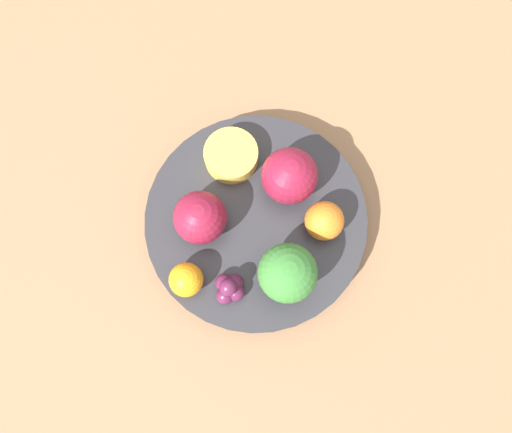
{
  "coord_description": "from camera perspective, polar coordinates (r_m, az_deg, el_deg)",
  "views": [
    {
      "loc": [
        0.1,
        0.07,
        0.58
      ],
      "look_at": [
        0.0,
        0.0,
        0.06
      ],
      "focal_mm": 35.0,
      "sensor_mm": 36.0,
      "label": 1
    }
  ],
  "objects": [
    {
      "name": "table_surface",
      "position": [
        0.59,
        0.0,
        -1.18
      ],
      "size": [
        1.2,
        1.2,
        0.02
      ],
      "color": "#936D4C",
      "rests_on": "ground_plane"
    },
    {
      "name": "small_cup",
      "position": [
        0.56,
        -2.85,
        6.95
      ],
      "size": [
        0.06,
        0.06,
        0.02
      ],
      "color": "#F4CC4C",
      "rests_on": "bowl"
    },
    {
      "name": "apple_red",
      "position": [
        0.53,
        3.85,
        4.65
      ],
      "size": [
        0.06,
        0.06,
        0.06
      ],
      "color": "maroon",
      "rests_on": "bowl"
    },
    {
      "name": "bowl",
      "position": [
        0.56,
        0.0,
        -0.62
      ],
      "size": [
        0.24,
        0.24,
        0.03
      ],
      "color": "#2D2D33",
      "rests_on": "table_surface"
    },
    {
      "name": "ground_plane",
      "position": [
        0.6,
        0.0,
        -1.39
      ],
      "size": [
        6.0,
        6.0,
        0.0
      ],
      "primitive_type": "plane",
      "color": "gray"
    },
    {
      "name": "broccoli",
      "position": [
        0.5,
        3.63,
        -6.47
      ],
      "size": [
        0.06,
        0.06,
        0.07
      ],
      "color": "#99C17A",
      "rests_on": "bowl"
    },
    {
      "name": "grape_cluster",
      "position": [
        0.52,
        -3.05,
        -8.16
      ],
      "size": [
        0.03,
        0.03,
        0.03
      ],
      "color": "#5B1E42",
      "rests_on": "bowl"
    },
    {
      "name": "orange_back",
      "position": [
        0.53,
        7.82,
        -0.49
      ],
      "size": [
        0.04,
        0.04,
        0.04
      ],
      "color": "orange",
      "rests_on": "bowl"
    },
    {
      "name": "apple_green",
      "position": [
        0.52,
        -6.4,
        -0.13
      ],
      "size": [
        0.06,
        0.06,
        0.06
      ],
      "color": "maroon",
      "rests_on": "bowl"
    },
    {
      "name": "orange_front",
      "position": [
        0.52,
        -7.99,
        -7.16
      ],
      "size": [
        0.04,
        0.04,
        0.04
      ],
      "color": "orange",
      "rests_on": "bowl"
    }
  ]
}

